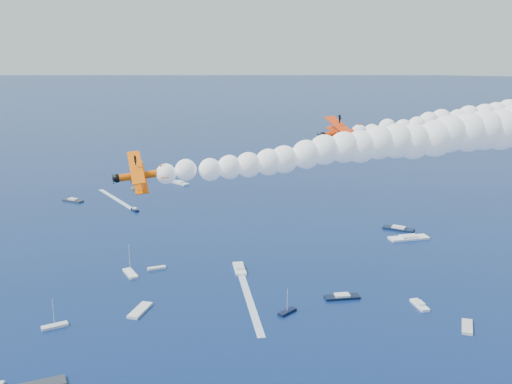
# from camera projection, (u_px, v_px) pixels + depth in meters

# --- Properties ---
(biplane_lead) EXTENTS (11.20, 12.19, 7.41)m
(biplane_lead) POSITION_uv_depth(u_px,v_px,m) (342.00, 133.00, 98.87)
(biplane_lead) COLOR #EE3005
(biplane_trail) EXTENTS (9.84, 10.76, 7.19)m
(biplane_trail) POSITION_uv_depth(u_px,v_px,m) (141.00, 175.00, 74.02)
(biplane_trail) COLOR #F45C05
(smoke_trail_lead) EXTENTS (57.53, 50.97, 10.13)m
(smoke_trail_lead) POSITION_uv_depth(u_px,v_px,m) (490.00, 115.00, 105.52)
(smoke_trail_lead) COLOR white
(smoke_trail_trail) EXTENTS (57.48, 49.84, 10.13)m
(smoke_trail_trail) POSITION_uv_depth(u_px,v_px,m) (353.00, 148.00, 80.12)
(smoke_trail_trail) COLOR white
(spectator_boats) EXTENTS (239.47, 192.52, 0.70)m
(spectator_boats) POSITION_uv_depth(u_px,v_px,m) (320.00, 280.00, 175.71)
(spectator_boats) COLOR white
(spectator_boats) RESTS_ON ground
(boat_wakes) EXTENTS (106.71, 117.51, 0.04)m
(boat_wakes) POSITION_uv_depth(u_px,v_px,m) (167.00, 239.00, 212.01)
(boat_wakes) COLOR white
(boat_wakes) RESTS_ON ground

